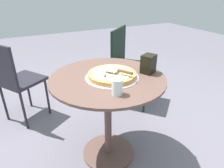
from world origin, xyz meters
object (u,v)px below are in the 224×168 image
pizza_on_tray (112,75)px  drinking_cup (117,87)px  patio_table (108,99)px  pizza_server (119,71)px  patio_chair_far (15,77)px  napkin_dispenser (148,64)px  patio_chair_near (128,61)px

pizza_on_tray → drinking_cup: 0.25m
pizza_on_tray → patio_table: bearing=-44.0°
pizza_server → drinking_cup: (0.11, 0.19, -0.01)m
patio_table → patio_chair_far: (0.60, -0.83, -0.04)m
drinking_cup → patio_chair_far: patio_chair_far is taller
patio_table → patio_chair_far: bearing=-54.2°
patio_table → pizza_on_tray: (-0.02, 0.02, 0.20)m
napkin_dispenser → patio_chair_far: size_ratio=0.16×
napkin_dispenser → patio_chair_near: patio_chair_near is taller
patio_table → patio_chair_near: patio_chair_near is taller
drinking_cup → napkin_dispenser: bearing=-152.1°
napkin_dispenser → patio_table: bearing=141.7°
pizza_server → pizza_on_tray: bearing=-54.6°
drinking_cup → pizza_server: bearing=-120.7°
napkin_dispenser → patio_chair_near: 0.85m
drinking_cup → pizza_on_tray: bearing=-109.7°
patio_chair_near → napkin_dispenser: bearing=69.0°
drinking_cup → patio_chair_far: bearing=-63.4°
patio_chair_near → drinking_cup: bearing=55.6°
pizza_on_tray → napkin_dispenser: (-0.27, 0.04, 0.05)m
patio_table → patio_chair_far: patio_chair_far is taller
patio_chair_near → pizza_server: bearing=54.8°
pizza_on_tray → napkin_dispenser: napkin_dispenser is taller
drinking_cup → patio_chair_near: bearing=-124.4°
patio_table → napkin_dispenser: size_ratio=6.05×
patio_table → drinking_cup: (0.06, 0.25, 0.23)m
pizza_on_tray → napkin_dispenser: size_ratio=2.76×
patio_chair_near → patio_chair_far: 1.19m
pizza_on_tray → pizza_server: (-0.03, 0.04, 0.04)m
pizza_server → napkin_dispenser: bearing=-179.9°
pizza_on_tray → patio_chair_far: (0.62, -0.85, -0.24)m
drinking_cup → patio_chair_far: 1.24m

